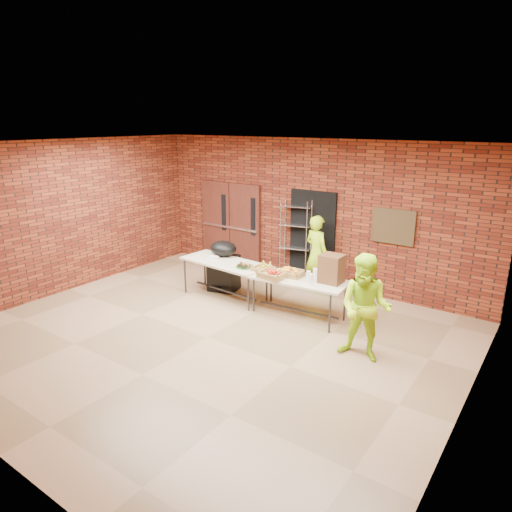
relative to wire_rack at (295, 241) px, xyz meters
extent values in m
cube|color=olive|center=(0.25, -3.32, -0.97)|extent=(8.00, 7.00, 0.04)
cube|color=silver|center=(0.25, -3.32, 2.27)|extent=(8.00, 7.00, 0.04)
cube|color=maroon|center=(0.25, 0.20, 0.65)|extent=(8.00, 0.04, 3.20)
cube|color=maroon|center=(-3.77, -3.32, 0.65)|extent=(0.04, 7.00, 3.20)
cube|color=maroon|center=(4.27, -3.32, 0.65)|extent=(0.04, 7.00, 3.20)
cube|color=#4F1E16|center=(-2.40, 0.12, 0.10)|extent=(0.88, 0.08, 2.10)
cube|color=#4F1E16|center=(-1.50, 0.12, 0.10)|extent=(0.88, 0.08, 2.10)
cube|color=black|center=(-2.12, 0.07, 0.40)|extent=(0.12, 0.02, 0.90)
cube|color=black|center=(-1.22, 0.07, 0.40)|extent=(0.12, 0.02, 0.90)
cube|color=#B6B6BD|center=(-1.95, 0.06, 0.05)|extent=(1.70, 0.04, 0.05)
cube|color=black|center=(0.35, 0.14, 0.10)|extent=(1.10, 0.06, 2.10)
cube|color=#45321B|center=(2.15, 0.13, 0.60)|extent=(0.85, 0.04, 0.70)
cube|color=#B8A88D|center=(-0.70, -1.67, -0.20)|extent=(1.94, 0.92, 0.04)
cube|color=#303035|center=(-0.70, -1.67, -0.82)|extent=(1.67, 0.16, 0.03)
cylinder|color=#303035|center=(-1.53, -1.35, -0.58)|extent=(0.04, 0.04, 0.73)
cylinder|color=#303035|center=(0.14, -1.35, -0.58)|extent=(0.04, 0.04, 0.73)
cylinder|color=#303035|center=(-1.53, -1.98, -0.58)|extent=(0.04, 0.04, 0.73)
cylinder|color=#303035|center=(0.14, -1.98, -0.58)|extent=(0.04, 0.04, 0.73)
cube|color=#B8A88D|center=(1.05, -1.65, -0.22)|extent=(1.88, 0.93, 0.04)
cube|color=#303035|center=(1.05, -1.65, -0.83)|extent=(1.61, 0.19, 0.03)
cylinder|color=#303035|center=(0.24, -1.34, -0.60)|extent=(0.04, 0.04, 0.71)
cylinder|color=#303035|center=(1.86, -1.34, -0.60)|extent=(0.04, 0.04, 0.71)
cylinder|color=#303035|center=(0.24, -1.95, -0.60)|extent=(0.04, 0.04, 0.71)
cylinder|color=#303035|center=(1.86, -1.95, -0.60)|extent=(0.04, 0.04, 0.71)
cube|color=olive|center=(0.31, -1.71, -0.17)|extent=(0.41, 0.32, 0.06)
cube|color=olive|center=(0.85, -1.59, -0.17)|extent=(0.44, 0.34, 0.07)
cube|color=olive|center=(0.62, -1.88, -0.17)|extent=(0.47, 0.37, 0.07)
cylinder|color=#12431A|center=(-0.12, -1.74, -0.17)|extent=(0.36, 0.36, 0.01)
cube|color=white|center=(-0.99, -1.67, -0.14)|extent=(0.18, 0.12, 0.06)
cube|color=#52311C|center=(1.63, -1.48, 0.06)|extent=(0.40, 0.35, 0.52)
cylinder|color=white|center=(1.30, -1.73, -0.09)|extent=(0.07, 0.07, 0.22)
cylinder|color=white|center=(1.40, -1.82, -0.10)|extent=(0.07, 0.07, 0.21)
cylinder|color=white|center=(1.39, -1.64, -0.07)|extent=(0.09, 0.09, 0.26)
cube|color=black|center=(-0.98, -1.36, -0.57)|extent=(0.71, 0.63, 0.77)
ellipsoid|color=black|center=(-0.98, -1.36, -0.02)|extent=(0.70, 0.64, 0.33)
imported|color=#B9F91B|center=(0.68, -0.25, -0.12)|extent=(0.70, 0.57, 1.66)
imported|color=#B9F91B|center=(2.67, -2.44, -0.11)|extent=(0.86, 0.70, 1.68)
camera|label=1|loc=(5.00, -8.60, 2.62)|focal=32.00mm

